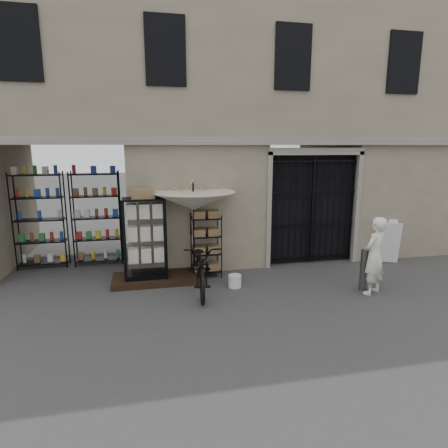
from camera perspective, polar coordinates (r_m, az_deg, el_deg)
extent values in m
plane|color=black|center=(8.05, 7.83, -11.22)|extent=(80.00, 80.00, 0.00)
cube|color=gray|center=(11.33, 1.26, 18.72)|extent=(14.00, 4.00, 9.00)
cube|color=black|center=(10.07, -22.87, 1.52)|extent=(3.00, 1.70, 3.00)
cube|color=black|center=(10.60, -22.54, 0.65)|extent=(2.70, 0.50, 2.50)
cube|color=black|center=(10.33, 12.93, 2.40)|extent=(2.50, 0.06, 3.00)
cube|color=black|center=(10.20, 13.29, 1.97)|extent=(0.05, 0.05, 2.80)
cube|color=black|center=(9.04, -10.28, -8.19)|extent=(2.00, 0.90, 0.15)
cube|color=black|center=(8.98, -11.70, -7.51)|extent=(1.04, 0.80, 0.10)
cube|color=silver|center=(8.47, -11.36, -2.53)|extent=(0.83, 0.26, 1.72)
cube|color=silver|center=(8.76, -11.90, -2.77)|extent=(0.86, 0.62, 1.43)
cube|color=olive|center=(8.56, -12.21, 4.22)|extent=(0.60, 0.52, 0.20)
cube|color=black|center=(9.10, -2.76, -3.27)|extent=(0.80, 0.70, 1.54)
cube|color=olive|center=(9.11, -2.76, -3.56)|extent=(0.68, 0.57, 1.16)
cylinder|color=black|center=(8.86, -4.62, -1.12)|extent=(0.05, 0.05, 2.32)
imported|color=beige|center=(8.71, -4.71, 4.29)|extent=(2.17, 2.20, 1.56)
cylinder|color=silver|center=(8.56, 1.66, -8.67)|extent=(0.35, 0.35, 0.28)
imported|color=black|center=(8.41, -3.47, -10.10)|extent=(0.85, 1.19, 2.15)
cylinder|color=#4F5052|center=(8.85, 20.53, -6.57)|extent=(0.19, 0.19, 0.92)
imported|color=silver|center=(8.87, 21.49, -9.76)|extent=(1.37, 1.77, 0.40)
cube|color=silver|center=(10.97, 23.88, -2.66)|extent=(0.60, 0.47, 1.13)
cube|color=silver|center=(11.30, 23.54, -2.23)|extent=(0.60, 0.47, 1.13)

